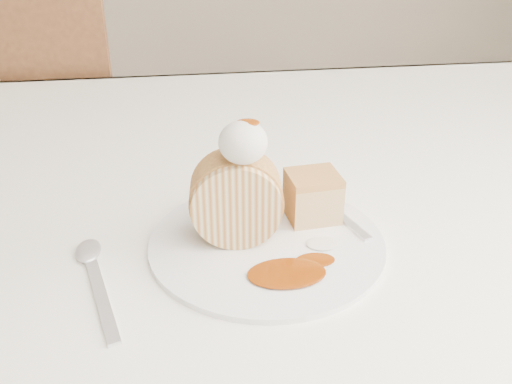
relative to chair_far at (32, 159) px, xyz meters
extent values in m
cube|color=white|center=(0.44, -0.59, 0.21)|extent=(1.40, 0.90, 0.04)
cube|color=white|center=(0.44, -0.15, 0.09)|extent=(1.40, 0.01, 0.28)
cylinder|color=brown|center=(1.06, -0.22, -0.16)|extent=(0.06, 0.06, 0.71)
cube|color=brown|center=(0.00, 0.09, -0.08)|extent=(0.43, 0.43, 0.04)
cube|color=brown|center=(0.00, -0.11, 0.17)|extent=(0.43, 0.05, 0.45)
cylinder|color=brown|center=(0.18, 0.27, -0.31)|extent=(0.04, 0.04, 0.42)
cylinder|color=brown|center=(-0.19, 0.27, -0.31)|extent=(0.04, 0.04, 0.42)
cylinder|color=brown|center=(0.19, -0.09, -0.31)|extent=(0.04, 0.04, 0.42)
cylinder|color=white|center=(0.43, -0.76, 0.23)|extent=(0.27, 0.27, 0.01)
cylinder|color=beige|center=(0.40, -0.75, 0.28)|extent=(0.10, 0.06, 0.09)
cube|color=tan|center=(0.49, -0.72, 0.26)|extent=(0.06, 0.06, 0.05)
ellipsoid|color=silver|center=(0.41, -0.76, 0.35)|extent=(0.05, 0.05, 0.04)
ellipsoid|color=#722C04|center=(0.42, -0.75, 0.37)|extent=(0.02, 0.02, 0.01)
cube|color=silver|center=(0.52, -0.72, 0.24)|extent=(0.07, 0.15, 0.00)
cube|color=silver|center=(0.27, -0.83, 0.23)|extent=(0.06, 0.16, 0.00)
camera|label=1|loc=(0.36, -1.25, 0.57)|focal=40.00mm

